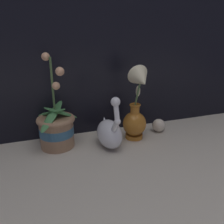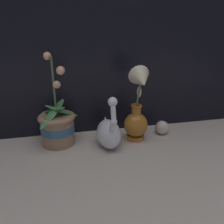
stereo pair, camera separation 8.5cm
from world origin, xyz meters
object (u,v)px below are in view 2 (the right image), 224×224
(blue_vase, at_px, (137,113))
(glass_sphere, at_px, (162,127))
(swan_figurine, at_px, (109,132))
(orchid_potted_plant, at_px, (57,125))

(blue_vase, relative_size, glass_sphere, 5.25)
(swan_figurine, xyz_separation_m, glass_sphere, (0.25, 0.06, -0.03))
(swan_figurine, height_order, blue_vase, blue_vase)
(swan_figurine, xyz_separation_m, blue_vase, (0.12, 0.02, 0.06))
(blue_vase, bearing_deg, glass_sphere, 14.81)
(glass_sphere, bearing_deg, orchid_potted_plant, 178.91)
(glass_sphere, bearing_deg, swan_figurine, -167.51)
(orchid_potted_plant, relative_size, glass_sphere, 6.06)
(blue_vase, bearing_deg, orchid_potted_plant, 172.22)
(orchid_potted_plant, height_order, glass_sphere, orchid_potted_plant)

